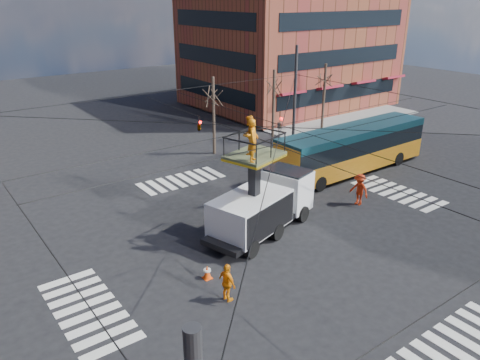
% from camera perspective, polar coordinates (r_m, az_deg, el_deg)
% --- Properties ---
extents(ground, '(120.00, 120.00, 0.00)m').
position_cam_1_polar(ground, '(24.43, 4.64, -7.04)').
color(ground, black).
rests_on(ground, ground).
extents(sidewalk_ne, '(18.00, 18.00, 0.12)m').
position_cam_1_polar(sidewalk_ne, '(52.43, 7.10, 8.70)').
color(sidewalk_ne, slate).
rests_on(sidewalk_ne, ground).
extents(crosswalks, '(22.40, 22.40, 0.02)m').
position_cam_1_polar(crosswalks, '(24.43, 4.64, -7.02)').
color(crosswalks, silver).
rests_on(crosswalks, ground).
extents(building_ne, '(20.06, 16.06, 14.00)m').
position_cam_1_polar(building_ne, '(54.16, 6.00, 16.61)').
color(building_ne, brown).
rests_on(building_ne, ground).
extents(overhead_network, '(24.24, 24.24, 8.00)m').
position_cam_1_polar(overhead_network, '(22.93, 4.16, 2.73)').
color(overhead_network, '#2D2D30').
rests_on(overhead_network, ground).
extents(tree_a, '(2.00, 2.00, 6.00)m').
position_cam_1_polar(tree_a, '(35.94, -3.28, 10.29)').
color(tree_a, '#382B21').
rests_on(tree_a, ground).
extents(tree_b, '(2.00, 2.00, 6.00)m').
position_cam_1_polar(tree_b, '(39.48, 4.16, 11.31)').
color(tree_b, '#382B21').
rests_on(tree_b, ground).
extents(tree_c, '(2.00, 2.00, 6.00)m').
position_cam_1_polar(tree_c, '(43.56, 10.32, 12.00)').
color(tree_c, '#382B21').
rests_on(tree_c, ground).
extents(utility_truck, '(7.36, 4.20, 6.51)m').
position_cam_1_polar(utility_truck, '(24.23, 2.81, -1.73)').
color(utility_truck, black).
rests_on(utility_truck, ground).
extents(city_bus, '(12.63, 2.74, 3.20)m').
position_cam_1_polar(city_bus, '(33.63, 13.57, 3.80)').
color(city_bus, '#C97212').
rests_on(city_bus, ground).
extents(traffic_cone, '(0.36, 0.36, 0.64)m').
position_cam_1_polar(traffic_cone, '(21.06, -4.02, -11.13)').
color(traffic_cone, '#F7480A').
rests_on(traffic_cone, ground).
extents(worker_ground, '(0.46, 1.01, 1.69)m').
position_cam_1_polar(worker_ground, '(19.40, -1.56, -12.41)').
color(worker_ground, orange).
rests_on(worker_ground, ground).
extents(flagger, '(0.79, 1.29, 1.93)m').
position_cam_1_polar(flagger, '(28.56, 14.33, -1.13)').
color(flagger, red).
rests_on(flagger, ground).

